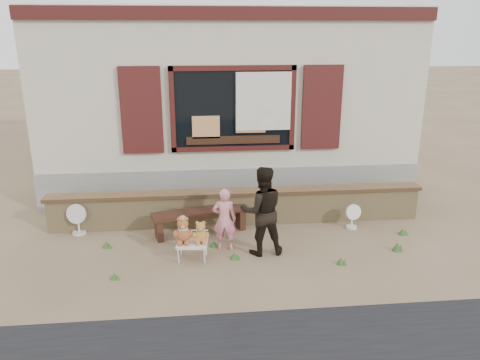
{
  "coord_description": "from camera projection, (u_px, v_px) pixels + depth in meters",
  "views": [
    {
      "loc": [
        -0.8,
        -7.29,
        3.55
      ],
      "look_at": [
        0.0,
        0.6,
        1.0
      ],
      "focal_mm": 35.0,
      "sensor_mm": 36.0,
      "label": 1
    }
  ],
  "objects": [
    {
      "name": "teddy_bear_left",
      "position": [
        183.0,
        229.0,
        7.45
      ],
      "size": [
        0.35,
        0.31,
        0.44
      ],
      "primitive_type": null,
      "rotation": [
        0.0,
        0.0,
        -0.11
      ],
      "color": "brown",
      "rests_on": "folding_chair"
    },
    {
      "name": "fan_left",
      "position": [
        78.0,
        219.0,
        8.46
      ],
      "size": [
        0.37,
        0.25,
        0.58
      ],
      "rotation": [
        0.0,
        0.0,
        -0.23
      ],
      "color": "silver",
      "rests_on": "ground"
    },
    {
      "name": "ground",
      "position": [
        243.0,
        246.0,
        8.07
      ],
      "size": [
        80.0,
        80.0,
        0.0
      ],
      "primitive_type": "plane",
      "color": "brown",
      "rests_on": "ground"
    },
    {
      "name": "shopfront",
      "position": [
        224.0,
        95.0,
        11.71
      ],
      "size": [
        8.04,
        5.13,
        4.0
      ],
      "color": "#9F9681",
      "rests_on": "ground"
    },
    {
      "name": "child",
      "position": [
        224.0,
        219.0,
        7.78
      ],
      "size": [
        0.42,
        0.31,
        1.08
      ],
      "primitive_type": "imported",
      "rotation": [
        0.0,
        0.0,
        3.02
      ],
      "color": "pink",
      "rests_on": "ground"
    },
    {
      "name": "adult",
      "position": [
        262.0,
        211.0,
        7.6
      ],
      "size": [
        0.76,
        0.61,
        1.49
      ],
      "primitive_type": "imported",
      "rotation": [
        0.0,
        0.0,
        3.2
      ],
      "color": "black",
      "rests_on": "ground"
    },
    {
      "name": "brick_wall",
      "position": [
        238.0,
        206.0,
        8.91
      ],
      "size": [
        7.1,
        0.36,
        0.67
      ],
      "color": "tan",
      "rests_on": "ground"
    },
    {
      "name": "grass_tufts",
      "position": [
        286.0,
        248.0,
        7.84
      ],
      "size": [
        5.42,
        1.25,
        0.15
      ],
      "color": "#315823",
      "rests_on": "ground"
    },
    {
      "name": "folding_chair",
      "position": [
        192.0,
        244.0,
        7.52
      ],
      "size": [
        0.53,
        0.48,
        0.3
      ],
      "rotation": [
        0.0,
        0.0,
        -0.11
      ],
      "color": "silver",
      "rests_on": "ground"
    },
    {
      "name": "teddy_bear_right",
      "position": [
        201.0,
        231.0,
        7.46
      ],
      "size": [
        0.29,
        0.26,
        0.37
      ],
      "primitive_type": null,
      "rotation": [
        0.0,
        0.0,
        -0.11
      ],
      "color": "olive",
      "rests_on": "folding_chair"
    },
    {
      "name": "fan_right",
      "position": [
        352.0,
        216.0,
        8.72
      ],
      "size": [
        0.31,
        0.2,
        0.48
      ],
      "rotation": [
        0.0,
        0.0,
        0.16
      ],
      "color": "white",
      "rests_on": "ground"
    },
    {
      "name": "bench",
      "position": [
        200.0,
        216.0,
        8.47
      ],
      "size": [
        1.78,
        0.78,
        0.45
      ],
      "rotation": [
        0.0,
        0.0,
        0.24
      ],
      "color": "black",
      "rests_on": "ground"
    }
  ]
}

